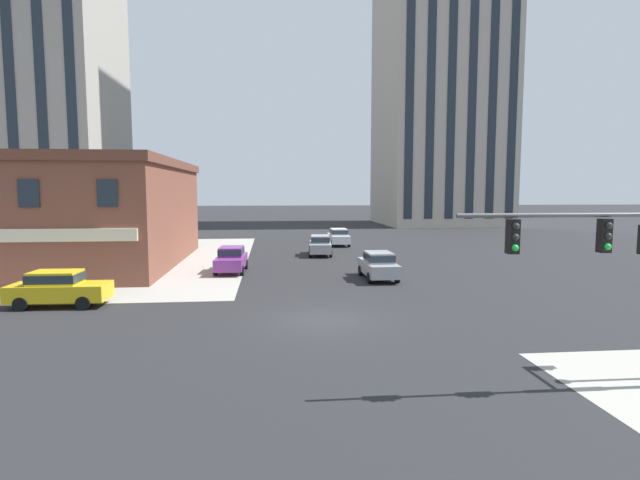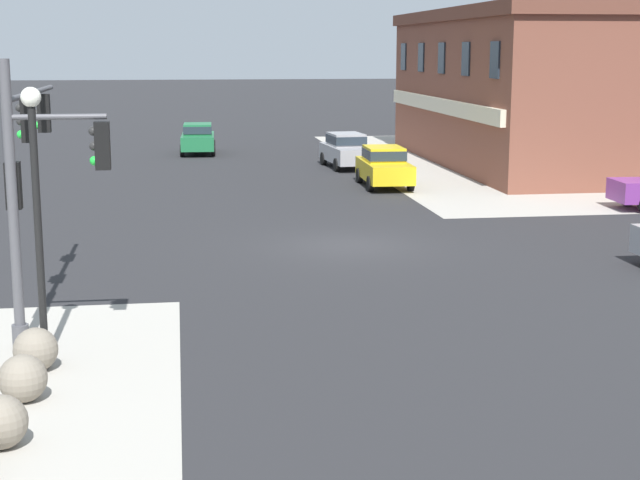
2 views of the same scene
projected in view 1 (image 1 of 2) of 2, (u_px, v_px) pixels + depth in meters
ground_plane at (323, 320)px, 20.89m from camera, size 320.00×320.00×0.00m
sidewalk_far_corner at (41, 260)px, 38.73m from camera, size 32.00×32.00×0.02m
traffic_signal_main at (638, 263)px, 13.57m from camera, size 6.76×2.09×5.54m
car_main_northbound_far at (378, 264)px, 30.39m from camera, size 1.91×4.41×1.68m
car_main_southbound_near at (320, 244)px, 41.64m from camera, size 2.17×4.53×1.68m
car_main_southbound_far at (339, 236)px, 49.01m from camera, size 1.91×4.41×1.68m
car_cross_eastbound at (231, 258)px, 33.04m from camera, size 2.04×4.47×1.68m
car_parked_curb at (58, 287)px, 23.21m from camera, size 4.44×1.97×1.68m
storefront_block_near_corner at (34, 213)px, 36.02m from camera, size 20.87×19.59×7.63m
residential_tower_skyline_left at (44, 50)px, 68.74m from camera, size 17.82×20.32×49.52m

